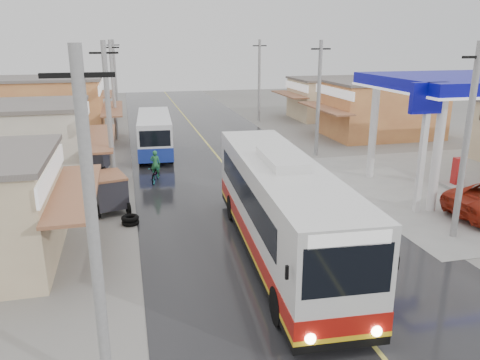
# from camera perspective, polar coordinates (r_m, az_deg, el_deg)

# --- Properties ---
(ground) EXTENTS (120.00, 120.00, 0.00)m
(ground) POSITION_cam_1_polar(r_m,az_deg,el_deg) (18.64, 7.04, -8.94)
(ground) COLOR slate
(ground) RESTS_ON ground
(road) EXTENTS (12.00, 90.00, 0.02)m
(road) POSITION_cam_1_polar(r_m,az_deg,el_deg) (32.27, -2.33, 2.38)
(road) COLOR black
(road) RESTS_ON ground
(centre_line) EXTENTS (0.15, 90.00, 0.01)m
(centre_line) POSITION_cam_1_polar(r_m,az_deg,el_deg) (32.26, -2.33, 2.40)
(centre_line) COLOR #D8CC4C
(centre_line) RESTS_ON road
(shopfronts_left) EXTENTS (11.00, 44.00, 5.20)m
(shopfronts_left) POSITION_cam_1_polar(r_m,az_deg,el_deg) (35.26, -24.57, 2.08)
(shopfronts_left) COLOR tan
(shopfronts_left) RESTS_ON ground
(shopfronts_right) EXTENTS (11.00, 44.00, 4.80)m
(shopfronts_right) POSITION_cam_1_polar(r_m,az_deg,el_deg) (35.72, 23.05, 2.44)
(shopfronts_right) COLOR beige
(shopfronts_right) RESTS_ON ground
(utility_poles_left) EXTENTS (1.60, 50.00, 8.00)m
(utility_poles_left) POSITION_cam_1_polar(r_m,az_deg,el_deg) (32.66, -14.82, 1.98)
(utility_poles_left) COLOR gray
(utility_poles_left) RESTS_ON ground
(utility_poles_right) EXTENTS (1.60, 36.00, 8.00)m
(utility_poles_right) POSITION_cam_1_polar(r_m,az_deg,el_deg) (34.30, 9.22, 3.03)
(utility_poles_right) COLOR gray
(utility_poles_right) RESTS_ON ground
(coach_bus) EXTENTS (3.61, 12.98, 4.01)m
(coach_bus) POSITION_cam_1_polar(r_m,az_deg,el_deg) (17.78, 4.89, -3.40)
(coach_bus) COLOR silver
(coach_bus) RESTS_ON road
(second_bus) EXTENTS (2.77, 8.59, 2.81)m
(second_bus) POSITION_cam_1_polar(r_m,az_deg,el_deg) (34.47, -10.35, 5.62)
(second_bus) COLOR silver
(second_bus) RESTS_ON road
(cyclist) EXTENTS (1.10, 1.91, 1.95)m
(cyclist) POSITION_cam_1_polar(r_m,az_deg,el_deg) (27.66, -10.25, 1.00)
(cyclist) COLOR black
(cyclist) RESTS_ON ground
(tricycle_near) EXTENTS (2.08, 2.50, 1.83)m
(tricycle_near) POSITION_cam_1_polar(r_m,az_deg,el_deg) (23.48, -15.74, -1.20)
(tricycle_near) COLOR #26262D
(tricycle_near) RESTS_ON ground
(tricycle_far) EXTENTS (1.89, 2.47, 1.69)m
(tricycle_far) POSITION_cam_1_polar(r_m,az_deg,el_deg) (30.64, -17.06, 2.70)
(tricycle_far) COLOR #26262D
(tricycle_far) RESTS_ON ground
(tyre_stack) EXTENTS (0.80, 0.80, 0.41)m
(tyre_stack) POSITION_cam_1_polar(r_m,az_deg,el_deg) (21.79, -13.23, -4.78)
(tyre_stack) COLOR black
(tyre_stack) RESTS_ON ground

